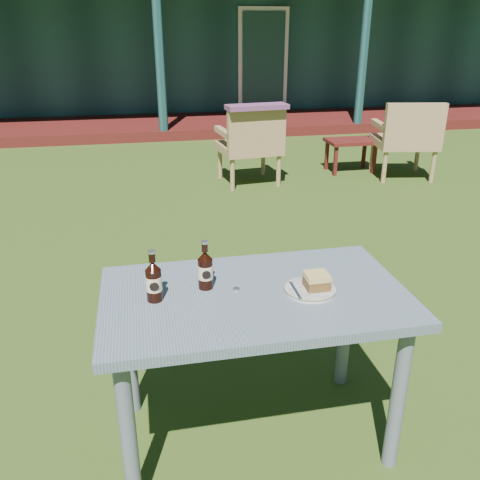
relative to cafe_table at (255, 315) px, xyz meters
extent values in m
plane|color=#334916|center=(0.00, 1.60, -0.62)|extent=(80.00, 80.00, 0.00)
cube|color=#163B3B|center=(0.00, 11.10, 0.68)|extent=(15.00, 6.00, 2.60)
cube|color=#481411|center=(0.00, 7.20, -0.54)|extent=(15.00, 1.80, 0.16)
cylinder|color=#163B3B|center=(0.00, 6.40, 0.61)|extent=(0.14, 0.14, 2.45)
cylinder|color=#163B3B|center=(3.25, 6.40, 0.61)|extent=(0.14, 0.14, 2.45)
cube|color=white|center=(2.00, 8.08, 0.38)|extent=(0.95, 0.06, 2.00)
cube|color=#193D38|center=(2.00, 8.05, 0.38)|extent=(0.80, 0.04, 1.85)
cube|color=slate|center=(0.00, 0.00, 0.08)|extent=(1.20, 0.70, 0.04)
cylinder|color=slate|center=(-0.52, -0.27, -0.28)|extent=(0.06, 0.06, 0.68)
cylinder|color=slate|center=(0.52, -0.27, -0.28)|extent=(0.06, 0.06, 0.68)
cylinder|color=slate|center=(-0.52, 0.27, -0.28)|extent=(0.06, 0.06, 0.68)
cylinder|color=slate|center=(0.52, 0.27, -0.28)|extent=(0.06, 0.06, 0.68)
cylinder|color=silver|center=(0.22, -0.03, 0.11)|extent=(0.20, 0.20, 0.01)
cylinder|color=olive|center=(0.22, -0.03, 0.11)|extent=(0.20, 0.20, 0.00)
cube|color=brown|center=(0.24, -0.03, 0.14)|extent=(0.09, 0.08, 0.04)
cube|color=tan|center=(0.24, -0.03, 0.17)|extent=(0.09, 0.09, 0.02)
cube|color=silver|center=(0.15, -0.04, 0.12)|extent=(0.01, 0.14, 0.00)
cylinder|color=black|center=(-0.18, 0.08, 0.16)|extent=(0.06, 0.06, 0.12)
cone|color=black|center=(-0.18, 0.08, 0.24)|extent=(0.06, 0.06, 0.03)
cylinder|color=black|center=(-0.18, 0.08, 0.28)|extent=(0.02, 0.02, 0.03)
cylinder|color=silver|center=(-0.18, 0.08, 0.30)|extent=(0.03, 0.03, 0.01)
cylinder|color=beige|center=(-0.18, 0.08, 0.17)|extent=(0.06, 0.06, 0.06)
cylinder|color=black|center=(-0.18, 0.05, 0.17)|extent=(0.03, 0.00, 0.03)
cylinder|color=black|center=(-0.39, 0.02, 0.16)|extent=(0.06, 0.06, 0.13)
cone|color=black|center=(-0.39, 0.02, 0.25)|extent=(0.06, 0.06, 0.04)
cylinder|color=black|center=(-0.39, 0.02, 0.28)|extent=(0.03, 0.03, 0.04)
cylinder|color=silver|center=(-0.39, 0.02, 0.30)|extent=(0.03, 0.03, 0.01)
cylinder|color=beige|center=(-0.39, 0.02, 0.17)|extent=(0.06, 0.06, 0.06)
cylinder|color=black|center=(-0.39, -0.01, 0.17)|extent=(0.04, 0.00, 0.04)
cylinder|color=silver|center=(-0.07, 0.03, 0.11)|extent=(0.03, 0.03, 0.01)
cube|color=#A07A50|center=(0.82, 3.87, -0.22)|extent=(0.71, 0.67, 0.09)
cube|color=#A07A50|center=(0.85, 3.61, 0.04)|extent=(0.65, 0.15, 0.42)
cube|color=#A07A50|center=(1.10, 3.93, -0.03)|extent=(0.13, 0.57, 0.06)
cube|color=#A07A50|center=(0.53, 3.86, -0.03)|extent=(0.13, 0.57, 0.06)
cylinder|color=#A07A50|center=(1.06, 4.15, -0.44)|extent=(0.05, 0.05, 0.36)
cylinder|color=#A07A50|center=(0.52, 4.10, -0.44)|extent=(0.05, 0.05, 0.36)
cylinder|color=#A07A50|center=(1.12, 3.65, -0.44)|extent=(0.05, 0.05, 0.36)
cylinder|color=#A07A50|center=(0.58, 3.59, -0.44)|extent=(0.05, 0.05, 0.36)
cube|color=#A07A50|center=(2.67, 3.75, -0.20)|extent=(0.76, 0.73, 0.09)
cube|color=#A07A50|center=(2.62, 3.49, 0.06)|extent=(0.67, 0.20, 0.44)
cube|color=#A07A50|center=(2.96, 3.72, -0.01)|extent=(0.17, 0.59, 0.06)
cube|color=#A07A50|center=(2.38, 3.82, -0.01)|extent=(0.17, 0.59, 0.06)
cylinder|color=#A07A50|center=(2.99, 3.96, -0.43)|extent=(0.05, 0.05, 0.37)
cylinder|color=#A07A50|center=(2.43, 4.06, -0.43)|extent=(0.05, 0.05, 0.37)
cylinder|color=#A07A50|center=(2.90, 3.45, -0.43)|extent=(0.05, 0.05, 0.37)
cylinder|color=#A07A50|center=(2.35, 3.54, -0.43)|extent=(0.05, 0.05, 0.37)
cube|color=#66365C|center=(0.85, 3.61, 0.28)|extent=(0.68, 0.30, 0.05)
cube|color=#481411|center=(2.15, 4.09, -0.24)|extent=(0.60, 0.40, 0.04)
cube|color=#481411|center=(1.90, 3.94, -0.44)|extent=(0.04, 0.04, 0.36)
cube|color=#481411|center=(2.40, 3.94, -0.44)|extent=(0.04, 0.04, 0.36)
cube|color=#481411|center=(1.90, 4.24, -0.44)|extent=(0.04, 0.04, 0.36)
cube|color=#481411|center=(2.40, 4.24, -0.44)|extent=(0.04, 0.04, 0.36)
camera|label=1|loc=(-0.40, -1.71, 1.07)|focal=38.00mm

